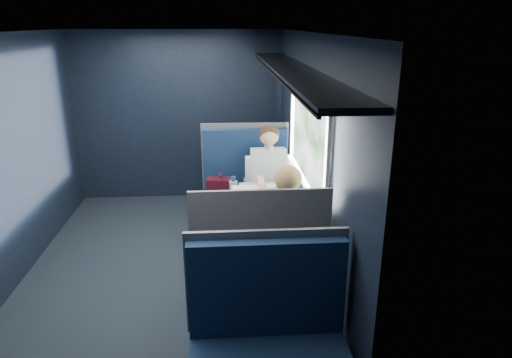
{
  "coord_description": "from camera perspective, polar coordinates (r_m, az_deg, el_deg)",
  "views": [
    {
      "loc": [
        0.6,
        -4.15,
        2.38
      ],
      "look_at": [
        0.9,
        0.0,
        0.95
      ],
      "focal_mm": 32.0,
      "sensor_mm": 36.0,
      "label": 1
    }
  ],
  "objects": [
    {
      "name": "cup",
      "position": [
        4.85,
        3.21,
        -0.3
      ],
      "size": [
        0.06,
        0.06,
        0.08
      ],
      "primitive_type": "cylinder",
      "color": "white",
      "rests_on": "table"
    },
    {
      "name": "ground",
      "position": [
        4.82,
        -10.93,
        -11.05
      ],
      "size": [
        2.8,
        4.2,
        0.01
      ],
      "primitive_type": "cube",
      "color": "black"
    },
    {
      "name": "seat_row_front",
      "position": [
        6.27,
        -1.66,
        0.65
      ],
      "size": [
        1.04,
        0.51,
        1.16
      ],
      "color": "#0D1D3B",
      "rests_on": "ground"
    },
    {
      "name": "seat_bay_near",
      "position": [
        5.39,
        -1.32,
        -2.33
      ],
      "size": [
        1.04,
        0.62,
        1.26
      ],
      "color": "#0D1D3B",
      "rests_on": "ground"
    },
    {
      "name": "bottle_small",
      "position": [
        4.77,
        4.17,
        -0.01
      ],
      "size": [
        0.06,
        0.06,
        0.21
      ],
      "color": "silver",
      "rests_on": "table"
    },
    {
      "name": "room_shell",
      "position": [
        4.28,
        -11.85,
        6.4
      ],
      "size": [
        3.0,
        4.4,
        2.4
      ],
      "color": "black",
      "rests_on": "ground"
    },
    {
      "name": "laptop",
      "position": [
        4.63,
        4.06,
        -0.96
      ],
      "size": [
        0.29,
        0.35,
        0.23
      ],
      "color": "silver",
      "rests_on": "table"
    },
    {
      "name": "papers",
      "position": [
        4.51,
        0.25,
        -2.29
      ],
      "size": [
        0.51,
        0.73,
        0.01
      ],
      "primitive_type": "cube",
      "rotation": [
        0.0,
        0.0,
        0.02
      ],
      "color": "white",
      "rests_on": "table"
    },
    {
      "name": "seat_bay_far",
      "position": [
        3.83,
        0.22,
        -11.94
      ],
      "size": [
        1.04,
        0.62,
        1.26
      ],
      "color": "#0D1D3B",
      "rests_on": "ground"
    },
    {
      "name": "seat_row_back",
      "position": [
        3.08,
        1.62,
        -20.84
      ],
      "size": [
        1.04,
        0.51,
        1.16
      ],
      "color": "#0D1D3B",
      "rests_on": "ground"
    },
    {
      "name": "woman",
      "position": [
        3.85,
        3.77,
        -6.48
      ],
      "size": [
        0.53,
        0.56,
        1.32
      ],
      "color": "black",
      "rests_on": "ground"
    },
    {
      "name": "man",
      "position": [
        5.15,
        1.65,
        0.14
      ],
      "size": [
        0.53,
        0.56,
        1.32
      ],
      "color": "black",
      "rests_on": "ground"
    },
    {
      "name": "table",
      "position": [
        4.51,
        1.68,
        -3.41
      ],
      "size": [
        0.62,
        1.0,
        0.74
      ],
      "color": "#54565E",
      "rests_on": "ground"
    }
  ]
}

